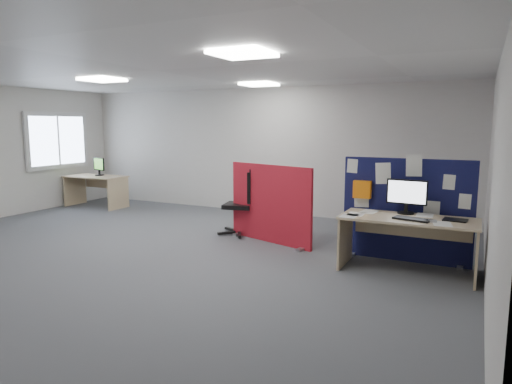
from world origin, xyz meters
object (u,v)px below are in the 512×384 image
at_px(main_desk, 408,230).
at_px(second_desk, 97,184).
at_px(red_divider, 270,204).
at_px(monitor_second, 99,166).
at_px(navy_divider, 405,210).
at_px(office_chair, 245,198).
at_px(monitor_main, 407,195).

relative_size(main_desk, second_desk, 1.19).
height_order(red_divider, second_desk, red_divider).
bearing_deg(monitor_second, main_desk, 4.27).
bearing_deg(main_desk, monitor_second, 165.57).
distance_m(navy_divider, monitor_second, 7.25).
bearing_deg(office_chair, monitor_main, -25.62).
xyz_separation_m(main_desk, monitor_second, (-7.24, 1.86, 0.40)).
height_order(navy_divider, second_desk, navy_divider).
bearing_deg(red_divider, office_chair, 173.28).
distance_m(main_desk, office_chair, 2.98).
distance_m(monitor_main, red_divider, 2.24).
bearing_deg(navy_divider, red_divider, 176.86).
relative_size(monitor_second, office_chair, 0.39).
height_order(second_desk, monitor_second, monitor_second).
height_order(second_desk, office_chair, office_chair).
height_order(main_desk, monitor_second, monitor_second).
bearing_deg(monitor_main, red_divider, 174.76).
relative_size(red_divider, office_chair, 1.42).
relative_size(red_divider, monitor_second, 3.67).
xyz_separation_m(main_desk, monitor_main, (-0.07, 0.22, 0.43)).
bearing_deg(monitor_second, navy_divider, 7.71).
xyz_separation_m(monitor_main, second_desk, (-7.19, 1.57, -0.44)).
bearing_deg(office_chair, second_desk, 155.75).
height_order(monitor_main, red_divider, red_divider).
bearing_deg(monitor_main, office_chair, 171.42).
relative_size(monitor_main, office_chair, 0.46).
bearing_deg(main_desk, second_desk, 166.13).
xyz_separation_m(main_desk, second_desk, (-7.26, 1.79, -0.01)).
height_order(monitor_main, office_chair, monitor_main).
bearing_deg(navy_divider, monitor_second, 169.01).
xyz_separation_m(second_desk, monitor_second, (0.02, 0.07, 0.42)).
bearing_deg(monitor_main, second_desk, 172.27).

